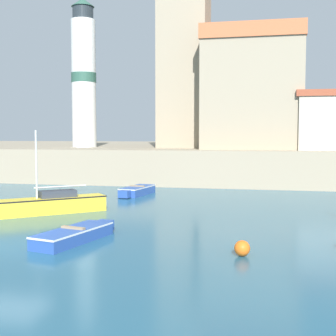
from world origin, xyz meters
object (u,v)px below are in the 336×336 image
object	(u,v)px
lighthouse	(84,76)
church	(239,83)
dinghy_blue_0	(75,234)
dinghy_blue_2	(137,190)
mooring_buoy	(242,248)
sailboat_yellow_3	(45,204)

from	to	relation	value
lighthouse	church	bearing A→B (deg)	7.47
dinghy_blue_0	church	xyz separation A→B (m)	(4.55, 27.74, 8.59)
dinghy_blue_0	dinghy_blue_2	distance (m)	13.86
dinghy_blue_0	dinghy_blue_2	xyz separation A→B (m)	(-1.43, 13.78, 0.02)
lighthouse	mooring_buoy	bearing A→B (deg)	-58.27
sailboat_yellow_3	mooring_buoy	bearing A→B (deg)	-31.28
dinghy_blue_2	lighthouse	bearing A→B (deg)	125.62
church	mooring_buoy	bearing A→B (deg)	-86.16
mooring_buoy	lighthouse	size ratio (longest dim) A/B	0.04
dinghy_blue_2	mooring_buoy	distance (m)	16.67
dinghy_blue_0	mooring_buoy	xyz separation A→B (m)	(6.47, -0.90, -0.01)
mooring_buoy	dinghy_blue_2	bearing A→B (deg)	118.27
sailboat_yellow_3	lighthouse	size ratio (longest dim) A/B	0.41
sailboat_yellow_3	church	distance (m)	25.28
dinghy_blue_2	church	xyz separation A→B (m)	(5.98, 13.95, 8.56)
dinghy_blue_0	church	size ratio (longest dim) A/B	0.25
dinghy_blue_0	dinghy_blue_2	world-z (taller)	dinghy_blue_2
dinghy_blue_2	sailboat_yellow_3	size ratio (longest dim) A/B	0.73
dinghy_blue_2	sailboat_yellow_3	bearing A→B (deg)	-107.37
sailboat_yellow_3	lighthouse	bearing A→B (deg)	106.50
lighthouse	dinghy_blue_0	bearing A→B (deg)	-68.73
dinghy_blue_0	sailboat_yellow_3	distance (m)	6.80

